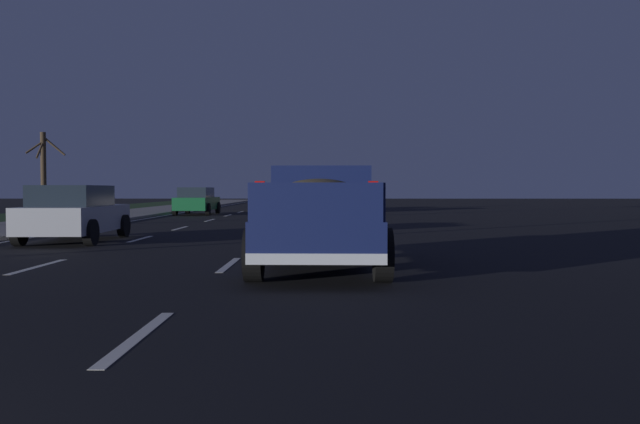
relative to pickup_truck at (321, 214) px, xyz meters
The scene contains 9 objects.
ground 17.52m from the pickup_truck, 11.54° to the left, with size 144.00×144.00×0.00m, color black.
sidewalk_shoulder 20.36m from the pickup_truck, 32.57° to the left, with size 108.00×4.00×0.12m, color gray.
lane_markings 21.27m from the pickup_truck, 18.07° to the left, with size 108.00×7.04×0.01m.
pickup_truck is the anchor object (origin of this frame).
sedan_green 26.12m from the pickup_truck, 15.92° to the left, with size 4.43×2.08×1.54m.
sedan_white 29.12m from the pickup_truck, ahead, with size 4.45×2.10×1.54m.
sedan_tan 31.93m from the pickup_truck, ahead, with size 4.42×2.05×1.54m.
sedan_silver 9.03m from the pickup_truck, 48.76° to the left, with size 4.45×2.10×1.54m.
bare_tree_far 26.02m from the pickup_truck, 33.53° to the left, with size 1.61×1.81×4.36m.
Camera 1 is at (-2.11, -3.57, 1.43)m, focal length 36.88 mm.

